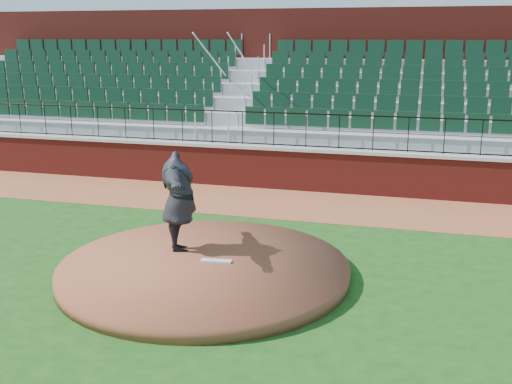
# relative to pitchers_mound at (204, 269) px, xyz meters

# --- Properties ---
(ground) EXTENTS (90.00, 90.00, 0.00)m
(ground) POSITION_rel_pitchers_mound_xyz_m (0.58, 0.14, -0.12)
(ground) COLOR #174513
(ground) RESTS_ON ground
(warning_track) EXTENTS (34.00, 3.20, 0.01)m
(warning_track) POSITION_rel_pitchers_mound_xyz_m (0.58, 5.54, -0.12)
(warning_track) COLOR brown
(warning_track) RESTS_ON ground
(field_wall) EXTENTS (34.00, 0.35, 1.20)m
(field_wall) POSITION_rel_pitchers_mound_xyz_m (0.58, 7.14, 0.47)
(field_wall) COLOR maroon
(field_wall) RESTS_ON ground
(wall_cap) EXTENTS (34.00, 0.45, 0.10)m
(wall_cap) POSITION_rel_pitchers_mound_xyz_m (0.58, 7.14, 1.12)
(wall_cap) COLOR #B7B7B7
(wall_cap) RESTS_ON field_wall
(wall_railing) EXTENTS (34.00, 0.05, 1.00)m
(wall_railing) POSITION_rel_pitchers_mound_xyz_m (0.58, 7.14, 1.67)
(wall_railing) COLOR black
(wall_railing) RESTS_ON wall_cap
(seating_stands) EXTENTS (34.00, 5.10, 4.60)m
(seating_stands) POSITION_rel_pitchers_mound_xyz_m (0.58, 9.87, 2.18)
(seating_stands) COLOR gray
(seating_stands) RESTS_ON ground
(concourse_wall) EXTENTS (34.00, 0.50, 5.50)m
(concourse_wall) POSITION_rel_pitchers_mound_xyz_m (0.58, 12.67, 2.62)
(concourse_wall) COLOR maroon
(concourse_wall) RESTS_ON ground
(pitchers_mound) EXTENTS (5.60, 5.60, 0.25)m
(pitchers_mound) POSITION_rel_pitchers_mound_xyz_m (0.00, 0.00, 0.00)
(pitchers_mound) COLOR brown
(pitchers_mound) RESTS_ON ground
(pitching_rubber) EXTENTS (0.61, 0.22, 0.04)m
(pitching_rubber) POSITION_rel_pitchers_mound_xyz_m (0.21, 0.11, 0.14)
(pitching_rubber) COLOR silver
(pitching_rubber) RESTS_ON pitchers_mound
(pitcher) EXTENTS (1.75, 2.57, 2.06)m
(pitcher) POSITION_rel_pitchers_mound_xyz_m (-0.74, 0.58, 1.15)
(pitcher) COLOR black
(pitcher) RESTS_ON pitchers_mound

